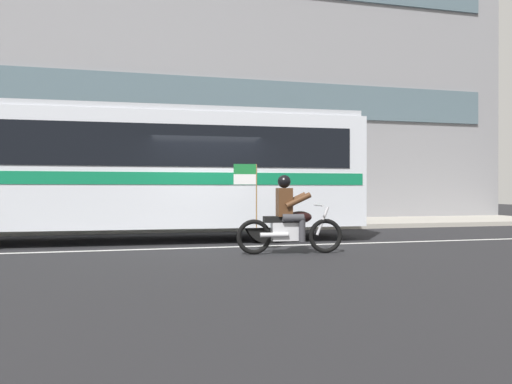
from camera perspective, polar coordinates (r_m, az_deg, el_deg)
name	(u,v)px	position (r m, az deg, el deg)	size (l,w,h in m)	color
ground_plane	(207,245)	(11.07, -5.98, -6.33)	(60.00, 60.00, 0.00)	black
sidewalk_curb	(187,225)	(16.11, -8.39, -4.00)	(28.00, 3.80, 0.15)	#A39E93
lane_center_stripe	(210,247)	(10.48, -5.54, -6.68)	(26.60, 0.14, 0.01)	silver
office_building_facade	(181,42)	(19.21, -9.05, 17.45)	(28.00, 0.89, 13.88)	gray
transit_bus	(134,165)	(12.11, -14.55, 3.16)	(11.31, 3.00, 3.22)	silver
motorcycle_with_rider	(289,220)	(9.39, 3.99, -3.42)	(2.19, 0.65, 1.78)	black
fire_hydrant	(39,215)	(15.56, -24.75, -2.53)	(0.22, 0.30, 0.75)	gold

